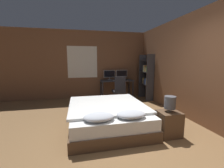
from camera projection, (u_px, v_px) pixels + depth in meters
ground_plane at (146, 155)px, 2.41m from camera, size 20.00×20.00×0.00m
wall_back at (103, 65)px, 6.23m from camera, size 12.00×0.08×2.70m
wall_side_right at (184, 67)px, 4.04m from camera, size 0.06×12.00×2.70m
bed at (108, 115)px, 3.49m from camera, size 1.72×2.01×0.58m
nightstand at (169, 124)px, 3.02m from camera, size 0.43×0.39×0.50m
bedside_lamp at (170, 103)px, 2.95m from camera, size 0.22×0.22×0.31m
desk at (117, 83)px, 6.10m from camera, size 1.34×0.58×0.73m
monitor_left at (109, 74)px, 6.17m from camera, size 0.48×0.16×0.40m
monitor_right at (122, 74)px, 6.29m from camera, size 0.48×0.16×0.40m
keyboard at (118, 81)px, 5.91m from camera, size 0.41×0.13×0.02m
computer_mouse at (125, 80)px, 5.97m from camera, size 0.07×0.05×0.04m
office_chair at (119, 93)px, 5.37m from camera, size 0.52×0.52×0.98m
bookshelf at (147, 75)px, 5.80m from camera, size 0.31×0.72×1.75m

